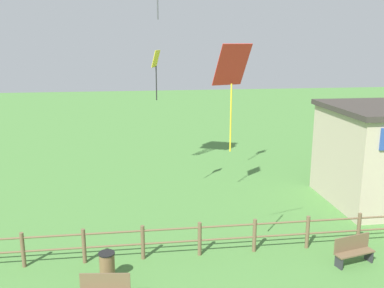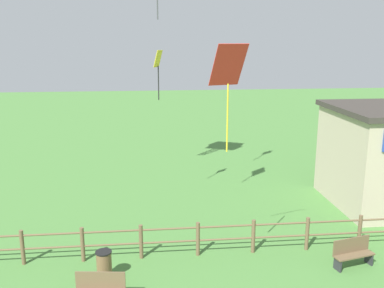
{
  "view_description": "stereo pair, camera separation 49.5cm",
  "coord_description": "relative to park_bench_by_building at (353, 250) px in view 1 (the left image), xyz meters",
  "views": [
    {
      "loc": [
        -2.19,
        -6.08,
        7.52
      ],
      "look_at": [
        0.0,
        9.78,
        3.64
      ],
      "focal_mm": 40.0,
      "sensor_mm": 36.0,
      "label": 1
    },
    {
      "loc": [
        -1.69,
        -6.14,
        7.52
      ],
      "look_at": [
        0.0,
        9.78,
        3.64
      ],
      "focal_mm": 40.0,
      "sensor_mm": 36.0,
      "label": 2
    }
  ],
  "objects": [
    {
      "name": "trash_bin",
      "position": [
        -8.34,
        0.03,
        -0.01
      ],
      "size": [
        0.52,
        0.52,
        0.99
      ],
      "color": "brown",
      "rests_on": "ground_plane"
    },
    {
      "name": "wooden_fence",
      "position": [
        -5.15,
        1.32,
        0.2
      ],
      "size": [
        16.29,
        0.14,
        1.25
      ],
      "color": "brown",
      "rests_on": "ground_plane"
    },
    {
      "name": "kite_yellow_diamond",
      "position": [
        -6.31,
        6.43,
        5.91
      ],
      "size": [
        0.44,
        0.59,
        2.18
      ],
      "color": "yellow"
    },
    {
      "name": "park_bench_by_building",
      "position": [
        0.0,
        0.0,
        0.0
      ],
      "size": [
        1.51,
        0.73,
        0.99
      ],
      "color": "brown",
      "rests_on": "ground_plane"
    },
    {
      "name": "kite_red_diamond",
      "position": [
        -4.46,
        -0.17,
        6.07
      ],
      "size": [
        1.13,
        0.91,
        3.22
      ],
      "color": "red"
    }
  ]
}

